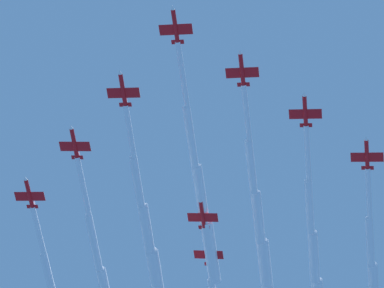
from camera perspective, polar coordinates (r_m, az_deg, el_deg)
The scene contains 4 objects.
jet_lead at distance 223.87m, azimuth 0.70°, elevation -3.97°, with size 19.96×81.42×4.20m.
jet_port_inner at distance 228.42m, azimuth 4.65°, elevation -5.42°, with size 18.97×74.57×4.11m.
jet_starboard_inner at distance 225.32m, azimuth -3.08°, elevation -6.16°, with size 18.94×69.93×4.12m.
jet_port_mid at distance 237.63m, azimuth 8.45°, elevation -8.08°, with size 20.38×77.17×4.11m.
Camera 1 is at (-30.82, 93.39, -3.84)m, focal length 77.36 mm.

